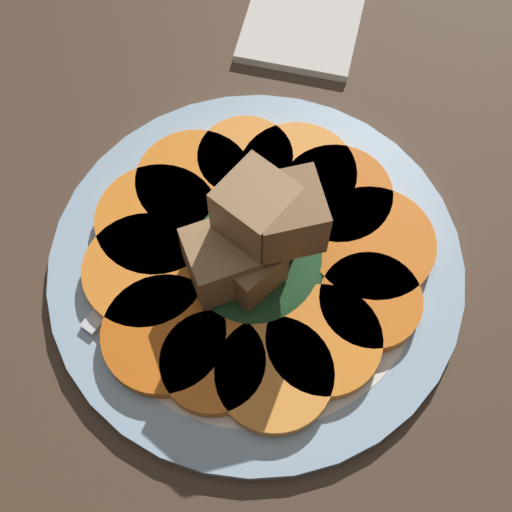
# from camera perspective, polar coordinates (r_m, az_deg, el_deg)

# --- Properties ---
(table_slab) EXTENTS (1.20, 1.20, 0.02)m
(table_slab) POSITION_cam_1_polar(r_m,az_deg,el_deg) (0.51, 0.00, -1.49)
(table_slab) COLOR #4C3828
(table_slab) RESTS_ON ground
(plate) EXTENTS (0.29, 0.29, 0.01)m
(plate) POSITION_cam_1_polar(r_m,az_deg,el_deg) (0.50, 0.00, -0.78)
(plate) COLOR #99B7D1
(plate) RESTS_ON table_slab
(carrot_slice_0) EXTENTS (0.08, 0.08, 0.01)m
(carrot_slice_0) POSITION_cam_1_polar(r_m,az_deg,el_deg) (0.52, -4.95, 5.89)
(carrot_slice_0) COLOR orange
(carrot_slice_0) RESTS_ON plate
(carrot_slice_1) EXTENTS (0.09, 0.09, 0.01)m
(carrot_slice_1) POSITION_cam_1_polar(r_m,az_deg,el_deg) (0.50, -7.86, 2.78)
(carrot_slice_1) COLOR orange
(carrot_slice_1) RESTS_ON plate
(carrot_slice_2) EXTENTS (0.08, 0.08, 0.01)m
(carrot_slice_2) POSITION_cam_1_polar(r_m,az_deg,el_deg) (0.49, -8.85, -1.23)
(carrot_slice_2) COLOR orange
(carrot_slice_2) RESTS_ON plate
(carrot_slice_3) EXTENTS (0.08, 0.08, 0.01)m
(carrot_slice_3) POSITION_cam_1_polar(r_m,az_deg,el_deg) (0.47, -7.35, -6.28)
(carrot_slice_3) COLOR orange
(carrot_slice_3) RESTS_ON plate
(carrot_slice_4) EXTENTS (0.07, 0.07, 0.01)m
(carrot_slice_4) POSITION_cam_1_polar(r_m,az_deg,el_deg) (0.46, -3.46, -8.53)
(carrot_slice_4) COLOR orange
(carrot_slice_4) RESTS_ON plate
(carrot_slice_5) EXTENTS (0.08, 0.08, 0.01)m
(carrot_slice_5) POSITION_cam_1_polar(r_m,az_deg,el_deg) (0.46, 1.47, -9.48)
(carrot_slice_5) COLOR #F9963A
(carrot_slice_5) RESTS_ON plate
(carrot_slice_6) EXTENTS (0.08, 0.08, 0.01)m
(carrot_slice_6) POSITION_cam_1_polar(r_m,az_deg,el_deg) (0.47, 5.43, -6.80)
(carrot_slice_6) COLOR orange
(carrot_slice_6) RESTS_ON plate
(carrot_slice_7) EXTENTS (0.07, 0.07, 0.01)m
(carrot_slice_7) POSITION_cam_1_polar(r_m,az_deg,el_deg) (0.48, 9.11, -3.65)
(carrot_slice_7) COLOR orange
(carrot_slice_7) RESTS_ON plate
(carrot_slice_8) EXTENTS (0.09, 0.09, 0.01)m
(carrot_slice_8) POSITION_cam_1_polar(r_m,az_deg,el_deg) (0.50, 9.26, 0.89)
(carrot_slice_8) COLOR orange
(carrot_slice_8) RESTS_ON plate
(carrot_slice_9) EXTENTS (0.08, 0.08, 0.01)m
(carrot_slice_9) POSITION_cam_1_polar(r_m,az_deg,el_deg) (0.51, 6.42, 4.82)
(carrot_slice_9) COLOR orange
(carrot_slice_9) RESTS_ON plate
(carrot_slice_10) EXTENTS (0.09, 0.09, 0.01)m
(carrot_slice_10) POSITION_cam_1_polar(r_m,az_deg,el_deg) (0.52, 3.33, 6.47)
(carrot_slice_10) COLOR orange
(carrot_slice_10) RESTS_ON plate
(carrot_slice_11) EXTENTS (0.07, 0.07, 0.01)m
(carrot_slice_11) POSITION_cam_1_polar(r_m,az_deg,el_deg) (0.53, -0.87, 7.75)
(carrot_slice_11) COLOR orange
(carrot_slice_11) RESTS_ON plate
(center_pile) EXTENTS (0.11, 0.10, 0.10)m
(center_pile) POSITION_cam_1_polar(r_m,az_deg,el_deg) (0.46, -0.16, 0.95)
(center_pile) COLOR #1E4723
(center_pile) RESTS_ON plate
(fork) EXTENTS (0.17, 0.09, 0.00)m
(fork) POSITION_cam_1_polar(r_m,az_deg,el_deg) (0.50, -6.40, 2.36)
(fork) COLOR silver
(fork) RESTS_ON plate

